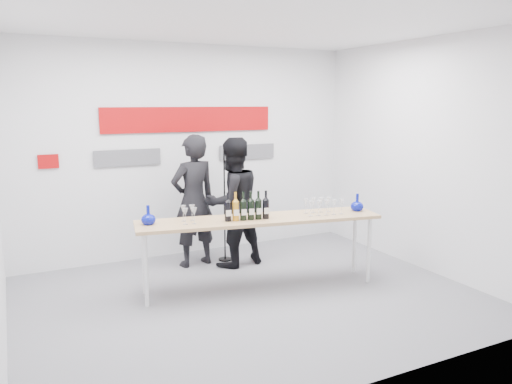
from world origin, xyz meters
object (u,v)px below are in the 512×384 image
presenter_right (232,202)px  mic_stand (225,226)px  tasting_table (260,223)px  presenter_left (194,201)px

presenter_right → mic_stand: bearing=-95.7°
tasting_table → presenter_right: size_ratio=1.68×
presenter_left → presenter_right: (0.46, -0.24, -0.02)m
tasting_table → presenter_left: size_ratio=1.64×
presenter_right → mic_stand: presenter_right is taller
presenter_right → mic_stand: (-0.02, 0.23, -0.38)m
presenter_right → presenter_left: bearing=-36.8°
presenter_left → mic_stand: (0.45, -0.01, -0.40)m
tasting_table → presenter_right: 0.93m
presenter_left → mic_stand: size_ratio=1.11×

